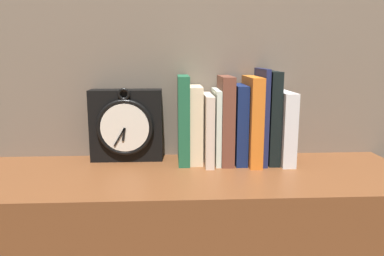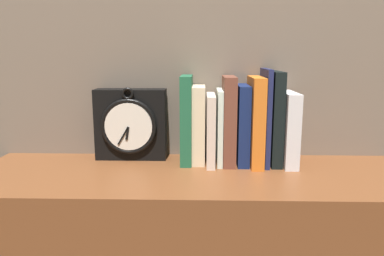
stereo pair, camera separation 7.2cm
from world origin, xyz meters
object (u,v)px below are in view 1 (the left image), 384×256
(book_slot4_brown, at_px, (225,120))
(book_slot9_white, at_px, (283,127))
(book_slot6_orange, at_px, (252,120))
(book_slot7_navy, at_px, (261,116))
(book_slot8_black, at_px, (270,117))
(book_slot1_cream, at_px, (195,124))
(book_slot3_white, at_px, (216,126))
(book_slot2_cream, at_px, (208,129))
(book_slot5_navy, at_px, (239,124))
(clock, at_px, (126,125))
(book_slot0_green, at_px, (183,119))

(book_slot4_brown, relative_size, book_slot9_white, 1.21)
(book_slot6_orange, xyz_separation_m, book_slot7_navy, (0.03, 0.01, 0.01))
(book_slot8_black, relative_size, book_slot9_white, 1.28)
(book_slot1_cream, height_order, book_slot3_white, book_slot1_cream)
(book_slot1_cream, distance_m, book_slot7_navy, 0.18)
(book_slot4_brown, height_order, book_slot9_white, book_slot4_brown)
(book_slot2_cream, xyz_separation_m, book_slot5_navy, (0.09, 0.01, 0.01))
(book_slot9_white, bearing_deg, book_slot4_brown, 177.51)
(book_slot6_orange, relative_size, book_slot8_black, 0.94)
(clock, height_order, book_slot5_navy, book_slot5_navy)
(book_slot7_navy, relative_size, book_slot9_white, 1.31)
(book_slot2_cream, height_order, book_slot5_navy, book_slot5_navy)
(book_slot4_brown, relative_size, book_slot6_orange, 1.00)
(book_slot4_brown, bearing_deg, book_slot5_navy, 2.11)
(book_slot0_green, distance_m, book_slot1_cream, 0.04)
(clock, bearing_deg, book_slot3_white, -6.77)
(clock, relative_size, book_slot4_brown, 0.87)
(book_slot4_brown, bearing_deg, book_slot0_green, 177.54)
(book_slot4_brown, distance_m, book_slot8_black, 0.12)
(clock, height_order, book_slot8_black, book_slot8_black)
(book_slot4_brown, distance_m, book_slot6_orange, 0.07)
(book_slot6_orange, distance_m, book_slot9_white, 0.09)
(clock, relative_size, book_slot1_cream, 0.99)
(clock, height_order, book_slot3_white, clock)
(book_slot1_cream, xyz_separation_m, book_slot9_white, (0.24, -0.02, -0.01))
(book_slot0_green, relative_size, book_slot6_orange, 1.01)
(book_slot0_green, relative_size, book_slot9_white, 1.22)
(book_slot5_navy, bearing_deg, book_slot2_cream, -175.15)
(book_slot4_brown, bearing_deg, book_slot7_navy, -1.18)
(book_slot5_navy, bearing_deg, book_slot3_white, 179.43)
(book_slot0_green, relative_size, book_slot3_white, 1.19)
(book_slot0_green, distance_m, book_slot8_black, 0.24)
(book_slot5_navy, relative_size, book_slot6_orange, 0.90)
(book_slot5_navy, bearing_deg, book_slot8_black, -0.33)
(book_slot8_black, bearing_deg, book_slot7_navy, -173.70)
(clock, xyz_separation_m, book_slot3_white, (0.25, -0.03, 0.00))
(book_slot0_green, bearing_deg, book_slot8_black, -0.98)
(book_slot0_green, distance_m, book_slot9_white, 0.27)
(clock, bearing_deg, book_slot1_cream, -6.68)
(book_slot4_brown, distance_m, book_slot5_navy, 0.04)
(book_slot5_navy, relative_size, book_slot7_navy, 0.83)
(book_slot0_green, relative_size, book_slot7_navy, 0.93)
(clock, distance_m, book_slot0_green, 0.16)
(book_slot3_white, relative_size, book_slot8_black, 0.80)
(book_slot4_brown, relative_size, book_slot5_navy, 1.11)
(book_slot6_orange, bearing_deg, book_slot0_green, 175.87)
(book_slot5_navy, relative_size, book_slot8_black, 0.85)
(clock, distance_m, book_slot7_navy, 0.37)
(book_slot2_cream, relative_size, book_slot9_white, 0.96)
(book_slot5_navy, distance_m, book_slot7_navy, 0.06)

